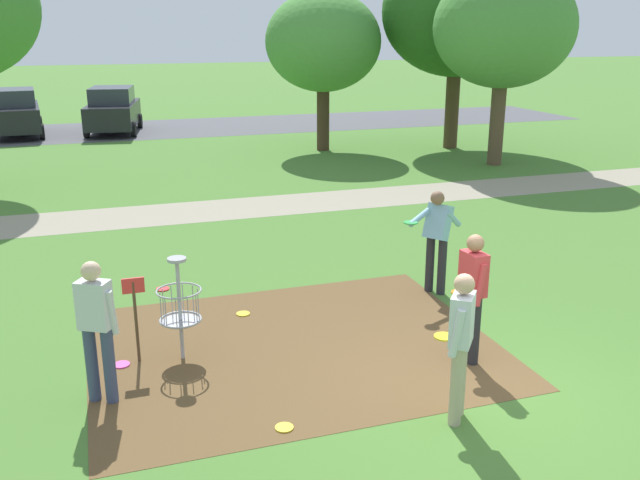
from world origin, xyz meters
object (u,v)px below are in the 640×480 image
at_px(tree_mid_left, 504,28).
at_px(frisbee_mid_grass, 122,365).
at_px(parked_car_center_left, 113,110).
at_px(tree_mid_center, 457,12).
at_px(tree_near_right, 323,42).
at_px(frisbee_near_basket, 243,314).
at_px(disc_golf_basket, 175,305).
at_px(player_waiting_left, 460,339).
at_px(frisbee_far_left, 163,289).
at_px(parked_car_leftmost, 15,113).
at_px(player_waiting_right, 96,324).
at_px(player_throwing, 472,291).
at_px(frisbee_by_tee, 284,428).
at_px(player_foreground_watching, 437,235).

bearing_deg(tree_mid_left, frisbee_mid_grass, -139.06).
bearing_deg(parked_car_center_left, tree_mid_center, -34.17).
xyz_separation_m(tree_near_right, tree_mid_center, (4.50, -0.98, 0.99)).
bearing_deg(frisbee_near_basket, disc_golf_basket, -134.01).
xyz_separation_m(player_waiting_left, tree_mid_left, (8.50, 12.85, 3.17)).
height_order(disc_golf_basket, frisbee_near_basket, disc_golf_basket).
relative_size(frisbee_mid_grass, frisbee_far_left, 0.98).
height_order(tree_near_right, tree_mid_center, tree_mid_center).
bearing_deg(parked_car_leftmost, tree_near_right, -33.56).
distance_m(player_waiting_right, parked_car_center_left, 22.18).
distance_m(player_throwing, frisbee_far_left, 5.29).
bearing_deg(player_waiting_right, player_throwing, -5.47).
height_order(frisbee_mid_grass, tree_near_right, tree_near_right).
height_order(tree_mid_left, parked_car_center_left, tree_mid_left).
distance_m(frisbee_by_tee, parked_car_center_left, 23.42).
height_order(player_waiting_left, tree_near_right, tree_near_right).
bearing_deg(frisbee_far_left, frisbee_near_basket, -54.18).
distance_m(frisbee_mid_grass, tree_near_right, 16.93).
relative_size(player_foreground_watching, player_throwing, 1.00).
height_order(player_waiting_left, frisbee_mid_grass, player_waiting_left).
relative_size(frisbee_far_left, tree_near_right, 0.04).
bearing_deg(tree_near_right, frisbee_mid_grass, -117.69).
bearing_deg(disc_golf_basket, player_foreground_watching, 13.90).
distance_m(tree_near_right, tree_mid_left, 6.06).
bearing_deg(player_waiting_right, frisbee_mid_grass, 73.99).
distance_m(player_foreground_watching, frisbee_near_basket, 3.31).
bearing_deg(frisbee_by_tee, frisbee_far_left, 99.72).
bearing_deg(frisbee_mid_grass, player_foreground_watching, 11.62).
bearing_deg(frisbee_near_basket, tree_near_right, 66.62).
xyz_separation_m(frisbee_by_tee, tree_mid_center, (10.59, 15.73, 4.64)).
bearing_deg(tree_mid_center, frisbee_near_basket, -129.53).
bearing_deg(player_waiting_right, player_foreground_watching, 19.57).
relative_size(player_throwing, frisbee_near_basket, 8.30).
xyz_separation_m(player_foreground_watching, frisbee_near_basket, (-3.16, 0.10, -0.98)).
xyz_separation_m(disc_golf_basket, parked_car_leftmost, (-3.56, 21.65, 0.17)).
relative_size(frisbee_by_tee, tree_mid_center, 0.03).
height_order(player_waiting_right, parked_car_center_left, parked_car_center_left).
bearing_deg(parked_car_center_left, frisbee_near_basket, -87.30).
height_order(parked_car_leftmost, parked_car_center_left, same).
bearing_deg(disc_golf_basket, frisbee_far_left, 88.28).
distance_m(disc_golf_basket, frisbee_mid_grass, 1.04).
height_order(disc_golf_basket, tree_mid_left, tree_mid_left).
bearing_deg(tree_near_right, tree_mid_center, -12.33).
bearing_deg(frisbee_far_left, disc_golf_basket, -91.72).
height_order(tree_mid_left, parked_car_leftmost, tree_mid_left).
xyz_separation_m(player_waiting_right, frisbee_by_tee, (1.83, -1.24, -0.96)).
height_order(player_foreground_watching, tree_mid_center, tree_mid_center).
height_order(frisbee_by_tee, tree_near_right, tree_near_right).
relative_size(player_throwing, tree_mid_center, 0.25).
relative_size(player_throwing, tree_near_right, 0.32).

